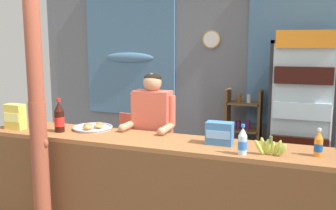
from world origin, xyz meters
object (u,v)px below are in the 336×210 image
at_px(timber_post, 37,108).
at_px(shopkeeper, 152,129).
at_px(soda_bottle_cola, 59,118).
at_px(soda_bottle_orange_soda, 319,144).
at_px(snack_box_instant_noodle, 15,117).
at_px(pastry_tray, 93,127).
at_px(banana_bunch, 271,148).
at_px(drink_fridge, 302,106).
at_px(bottle_shelf_rack, 243,132).
at_px(plastic_lawn_chair, 127,141).
at_px(snack_box_biscuit, 219,133).
at_px(stall_counter, 140,182).
at_px(soda_bottle_water, 243,142).

height_order(timber_post, shopkeeper, timber_post).
xyz_separation_m(soda_bottle_cola, soda_bottle_orange_soda, (2.39, 0.03, -0.05)).
relative_size(timber_post, soda_bottle_cola, 8.00).
bearing_deg(soda_bottle_orange_soda, snack_box_instant_noodle, -178.20).
bearing_deg(shopkeeper, pastry_tray, -153.45).
height_order(soda_bottle_orange_soda, banana_bunch, soda_bottle_orange_soda).
height_order(drink_fridge, bottle_shelf_rack, drink_fridge).
distance_m(bottle_shelf_rack, shopkeeper, 1.73).
bearing_deg(soda_bottle_orange_soda, drink_fridge, 95.22).
distance_m(soda_bottle_cola, soda_bottle_orange_soda, 2.40).
bearing_deg(plastic_lawn_chair, soda_bottle_cola, -87.37).
height_order(timber_post, bottle_shelf_rack, timber_post).
xyz_separation_m(timber_post, snack_box_biscuit, (1.54, 0.48, -0.21)).
xyz_separation_m(shopkeeper, soda_bottle_orange_soda, (1.60, -0.45, 0.10)).
relative_size(stall_counter, snack_box_instant_noodle, 12.74).
relative_size(drink_fridge, pastry_tray, 4.95).
bearing_deg(plastic_lawn_chair, soda_bottle_water, -42.16).
distance_m(bottle_shelf_rack, soda_bottle_cola, 2.57).
height_order(drink_fridge, plastic_lawn_chair, drink_fridge).
xyz_separation_m(pastry_tray, banana_bunch, (1.80, -0.28, 0.04)).
bearing_deg(drink_fridge, soda_bottle_water, -101.63).
xyz_separation_m(drink_fridge, banana_bunch, (-0.19, -1.87, -0.05)).
height_order(stall_counter, bottle_shelf_rack, bottle_shelf_rack).
bearing_deg(banana_bunch, drink_fridge, 84.36).
distance_m(shopkeeper, soda_bottle_cola, 0.94).
distance_m(stall_counter, drink_fridge, 2.34).
bearing_deg(soda_bottle_water, drink_fridge, 78.37).
bearing_deg(stall_counter, drink_fridge, 54.35).
relative_size(timber_post, soda_bottle_water, 10.98).
height_order(stall_counter, soda_bottle_orange_soda, soda_bottle_orange_soda).
relative_size(bottle_shelf_rack, shopkeeper, 0.80).
distance_m(timber_post, snack_box_biscuit, 1.63).
distance_m(soda_bottle_water, banana_bunch, 0.23).
bearing_deg(snack_box_biscuit, soda_bottle_water, -44.36).
distance_m(timber_post, pastry_tray, 0.68).
bearing_deg(soda_bottle_water, bottle_shelf_rack, 99.13).
xyz_separation_m(soda_bottle_water, pastry_tray, (-1.59, 0.34, -0.08)).
relative_size(drink_fridge, soda_bottle_orange_soda, 8.95).
relative_size(stall_counter, snack_box_biscuit, 14.26).
xyz_separation_m(snack_box_instant_noodle, banana_bunch, (2.55, -0.01, -0.07)).
xyz_separation_m(bottle_shelf_rack, soda_bottle_orange_soda, (0.91, -2.00, 0.43)).
xyz_separation_m(snack_box_biscuit, snack_box_instant_noodle, (-2.10, -0.16, 0.03)).
bearing_deg(shopkeeper, stall_counter, -79.51).
xyz_separation_m(timber_post, soda_bottle_cola, (-0.06, 0.38, -0.16)).
bearing_deg(timber_post, bottle_shelf_rack, 59.32).
bearing_deg(soda_bottle_water, soda_bottle_orange_soda, 16.39).
relative_size(snack_box_instant_noodle, pastry_tray, 0.64).
bearing_deg(drink_fridge, bottle_shelf_rack, 162.86).
height_order(soda_bottle_water, snack_box_instant_noodle, snack_box_instant_noodle).
bearing_deg(soda_bottle_orange_soda, pastry_tray, 175.34).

